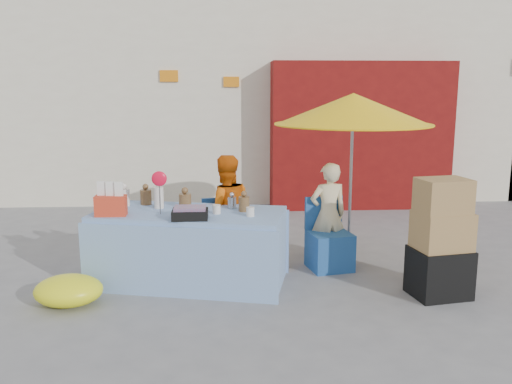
{
  "coord_description": "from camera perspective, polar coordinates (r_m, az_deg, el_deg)",
  "views": [
    {
      "loc": [
        -0.25,
        -5.37,
        2.17
      ],
      "look_at": [
        0.11,
        0.6,
        1.0
      ],
      "focal_mm": 38.0,
      "sensor_mm": 36.0,
      "label": 1
    }
  ],
  "objects": [
    {
      "name": "ground",
      "position": [
        5.79,
        -0.71,
        -10.92
      ],
      "size": [
        80.0,
        80.0,
        0.0
      ],
      "primitive_type": "plane",
      "color": "slate",
      "rests_on": "ground"
    },
    {
      "name": "backdrop",
      "position": [
        12.94,
        -0.04,
        15.19
      ],
      "size": [
        14.0,
        8.0,
        7.8
      ],
      "color": "silver",
      "rests_on": "ground"
    },
    {
      "name": "market_table",
      "position": [
        6.11,
        -7.07,
        -5.67
      ],
      "size": [
        2.29,
        1.44,
        1.28
      ],
      "rotation": [
        0.0,
        0.0,
        -0.22
      ],
      "color": "#7D96C9",
      "rests_on": "ground"
    },
    {
      "name": "chair_left",
      "position": [
        6.49,
        -3.24,
        -6.09
      ],
      "size": [
        0.56,
        0.56,
        0.85
      ],
      "rotation": [
        0.0,
        0.0,
        0.2
      ],
      "color": "#1F4E91",
      "rests_on": "ground"
    },
    {
      "name": "chair_right",
      "position": [
        6.62,
        7.71,
        -5.85
      ],
      "size": [
        0.56,
        0.56,
        0.85
      ],
      "rotation": [
        0.0,
        0.0,
        0.2
      ],
      "color": "#1F4E91",
      "rests_on": "ground"
    },
    {
      "name": "vendor_orange",
      "position": [
        6.51,
        -3.26,
        -2.1
      ],
      "size": [
        0.76,
        0.64,
        1.38
      ],
      "primitive_type": "imported",
      "rotation": [
        0.0,
        0.0,
        3.34
      ],
      "color": "#DA5C0B",
      "rests_on": "ground"
    },
    {
      "name": "vendor_beige",
      "position": [
        6.64,
        7.6,
        -2.37
      ],
      "size": [
        0.52,
        0.39,
        1.27
      ],
      "primitive_type": "imported",
      "rotation": [
        0.0,
        0.0,
        3.34
      ],
      "color": "beige",
      "rests_on": "ground"
    },
    {
      "name": "umbrella",
      "position": [
        6.68,
        10.18,
        8.51
      ],
      "size": [
        1.9,
        1.9,
        2.09
      ],
      "color": "gray",
      "rests_on": "ground"
    },
    {
      "name": "box_stack",
      "position": [
        5.94,
        18.9,
        -5.09
      ],
      "size": [
        0.64,
        0.55,
        1.25
      ],
      "rotation": [
        0.0,
        0.0,
        0.18
      ],
      "color": "black",
      "rests_on": "ground"
    },
    {
      "name": "tarp_bundle",
      "position": [
        5.84,
        -19.13,
        -9.77
      ],
      "size": [
        0.78,
        0.67,
        0.31
      ],
      "primitive_type": "ellipsoid",
      "rotation": [
        0.0,
        0.0,
        0.2
      ],
      "color": "yellow",
      "rests_on": "ground"
    }
  ]
}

